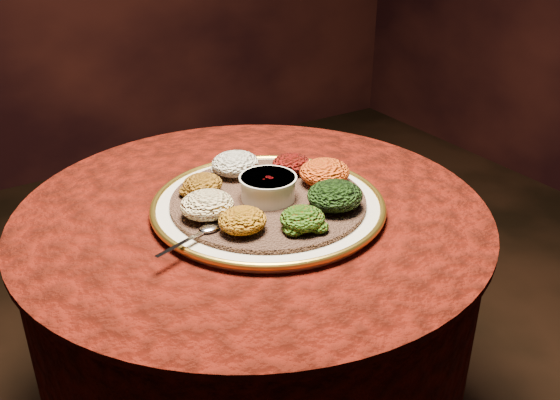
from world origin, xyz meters
TOP-DOWN VIEW (x-y plane):
  - table at (0.00, 0.00)m, footprint 0.96×0.96m
  - platter at (0.02, -0.03)m, footprint 0.59×0.59m
  - injera at (0.02, -0.03)m, footprint 0.41×0.41m
  - stew_bowl at (0.02, -0.03)m, footprint 0.11×0.11m
  - spoon at (-0.15, -0.08)m, footprint 0.14×0.06m
  - portion_ayib at (0.02, 0.11)m, footprint 0.10×0.10m
  - portion_kitfo at (0.13, 0.05)m, footprint 0.08×0.08m
  - portion_tikil at (0.16, -0.03)m, footprint 0.11×0.10m
  - portion_gomen at (0.11, -0.13)m, footprint 0.11×0.10m
  - portion_mixveg at (0.01, -0.16)m, footprint 0.08×0.08m
  - portion_kik at (-0.08, -0.11)m, footprint 0.09×0.08m
  - portion_timatim at (-0.11, -0.03)m, footprint 0.10×0.10m
  - portion_shiro at (-0.08, 0.06)m, footprint 0.08×0.08m

SIDE VIEW (x-z plane):
  - table at x=0.00m, z-range 0.19..0.92m
  - platter at x=0.02m, z-range 0.73..0.76m
  - injera at x=0.02m, z-range 0.75..0.76m
  - spoon at x=-0.15m, z-range 0.76..0.77m
  - portion_shiro at x=-0.08m, z-range 0.76..0.80m
  - portion_kitfo at x=0.13m, z-range 0.76..0.80m
  - portion_mixveg at x=0.01m, z-range 0.76..0.80m
  - portion_kik at x=-0.08m, z-range 0.76..0.80m
  - portion_timatim at x=-0.11m, z-range 0.76..0.81m
  - portion_ayib at x=0.02m, z-range 0.76..0.81m
  - portion_tikil at x=0.16m, z-range 0.76..0.81m
  - portion_gomen at x=0.11m, z-range 0.76..0.81m
  - stew_bowl at x=0.02m, z-range 0.77..0.81m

